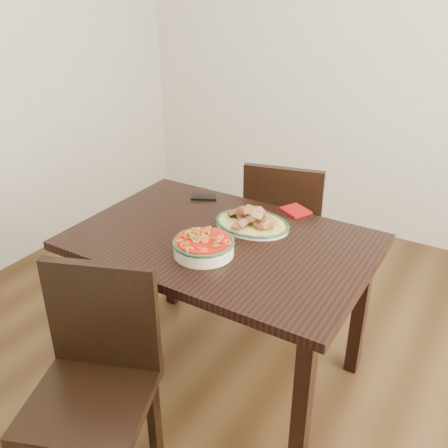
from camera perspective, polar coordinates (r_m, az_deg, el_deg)
The scene contains 9 objects.
floor at distance 2.68m, azimuth 1.00°, elevation -14.83°, with size 3.50×3.50×0.00m, color #372411.
wall_back at distance 3.66m, azimuth 15.93°, elevation 18.36°, with size 3.50×0.10×2.60m, color silver.
dining_table at distance 2.21m, azimuth -0.27°, elevation -3.69°, with size 1.28×0.85×0.75m.
chair_far at distance 2.83m, azimuth 6.90°, elevation -0.30°, with size 0.51×0.51×0.89m.
chair_near at distance 1.93m, azimuth -14.40°, elevation -16.02°, with size 0.54×0.54×0.89m.
fish_plate at distance 2.25m, azimuth 3.25°, elevation 0.78°, with size 0.35×0.27×0.11m.
noodle_bowl at distance 2.03m, azimuth -2.34°, elevation -2.34°, with size 0.26×0.26×0.08m.
smartphone at distance 2.55m, azimuth -2.28°, elevation 3.09°, with size 0.13×0.07×0.01m, color black.
napkin at distance 2.43m, azimuth 8.17°, elevation 1.52°, with size 0.13×0.11×0.01m, color maroon.
Camera 1 is at (1.00, -1.73, 1.79)m, focal length 40.00 mm.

